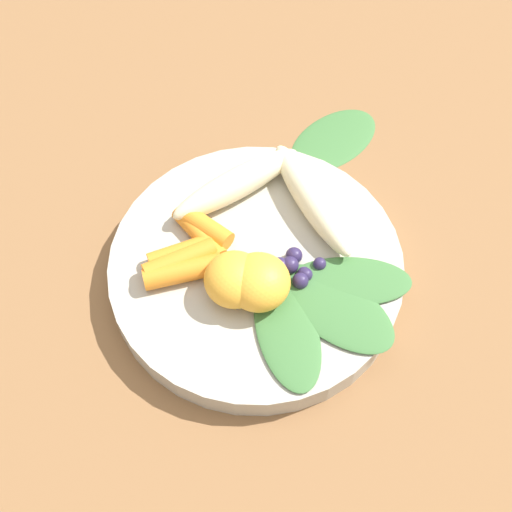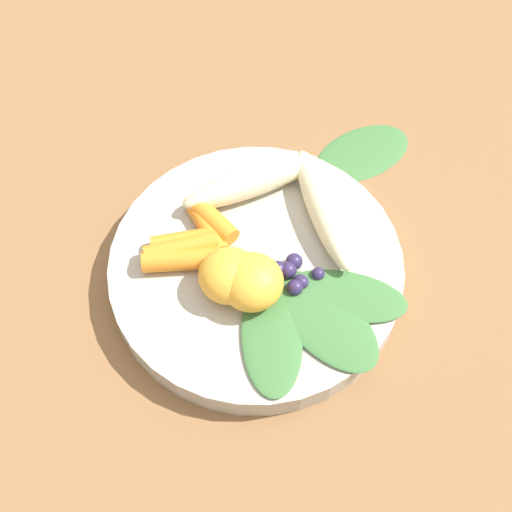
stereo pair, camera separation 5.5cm
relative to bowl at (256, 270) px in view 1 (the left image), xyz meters
The scene contains 17 objects.
ground_plane 0.01m from the bowl, ahead, with size 2.40×2.40×0.00m, color brown.
bowl is the anchor object (origin of this frame).
banana_peeled_left 0.08m from the bowl, 80.67° to the right, with size 0.13×0.03×0.03m, color beige.
banana_peeled_right 0.08m from the bowl, 134.99° to the right, with size 0.13×0.03×0.03m, color beige.
orange_segment_near 0.04m from the bowl, 97.36° to the left, with size 0.05×0.05×0.04m, color #F4A833.
orange_segment_far 0.04m from the bowl, 53.64° to the left, with size 0.05×0.05×0.04m, color #F4A833.
carrot_front 0.05m from the bowl, 37.67° to the right, with size 0.02×0.02×0.05m, color orange.
carrot_mid_left 0.06m from the bowl, 30.10° to the right, with size 0.01×0.01×0.06m, color orange.
carrot_mid_right 0.06m from the bowl, 10.60° to the right, with size 0.01×0.01×0.06m, color orange.
carrot_rear 0.07m from the bowl, ahead, with size 0.02×0.02×0.06m, color orange.
carrot_small 0.06m from the bowl, ahead, with size 0.02×0.02×0.06m, color orange.
blueberry_pile 0.04m from the bowl, 159.79° to the left, with size 0.05×0.04×0.01m.
coconut_shred_patch 0.06m from the bowl, 131.93° to the left, with size 0.04×0.04×0.00m, color white.
kale_leaf_left 0.07m from the bowl, 106.97° to the left, with size 0.11×0.05×0.01m, color #3D7038.
kale_leaf_right 0.08m from the bowl, 141.27° to the left, with size 0.11×0.06×0.01m, color #3D7038.
kale_leaf_rear 0.08m from the bowl, 162.11° to the left, with size 0.10×0.05×0.01m, color #3D7038.
kale_leaf_stray 0.17m from the bowl, 120.28° to the right, with size 0.10×0.06×0.01m, color #3D7038.
Camera 1 is at (0.02, 0.30, 0.54)m, focal length 49.94 mm.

